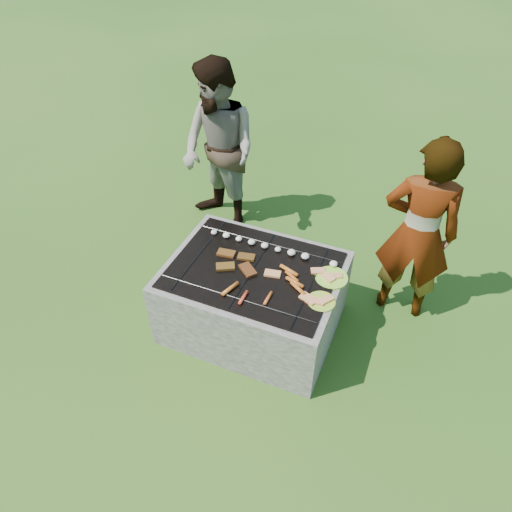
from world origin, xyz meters
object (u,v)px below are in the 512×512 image
at_px(plate_far, 331,278).
at_px(bystander, 219,151).
at_px(plate_near, 321,301).
at_px(fire_pit, 254,300).
at_px(cook, 418,233).

xyz_separation_m(plate_far, bystander, (-1.40, 1.02, 0.23)).
bearing_deg(bystander, plate_near, -16.75).
bearing_deg(fire_pit, cook, 32.12).
distance_m(fire_pit, plate_far, 0.66).
relative_size(fire_pit, plate_near, 6.16).
bearing_deg(plate_far, fire_pit, -166.25).
height_order(fire_pit, plate_near, plate_near).
bearing_deg(plate_near, bystander, 137.76).
xyz_separation_m(plate_far, cook, (0.50, 0.53, 0.18)).
height_order(cook, bystander, bystander).
distance_m(plate_near, cook, 0.95).
bearing_deg(fire_pit, bystander, 126.06).
xyz_separation_m(fire_pit, bystander, (-0.84, 1.15, 0.56)).
bearing_deg(plate_near, cook, 57.40).
xyz_separation_m(cook, bystander, (-1.90, 0.49, 0.05)).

